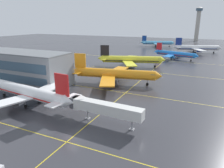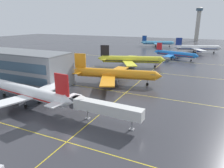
# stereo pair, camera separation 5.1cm
# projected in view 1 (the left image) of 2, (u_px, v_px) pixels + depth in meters

# --- Properties ---
(ground_plane) EXTENTS (600.00, 600.00, 0.00)m
(ground_plane) POSITION_uv_depth(u_px,v_px,m) (72.00, 137.00, 46.05)
(ground_plane) COLOR #333338
(airliner_front_gate) EXTENTS (37.88, 32.46, 11.77)m
(airliner_front_gate) POSITION_uv_depth(u_px,v_px,m) (29.00, 92.00, 63.13)
(airliner_front_gate) COLOR white
(airliner_front_gate) RESTS_ON ground
(airliner_second_row) EXTENTS (38.44, 32.65, 12.02)m
(airliner_second_row) POSITION_uv_depth(u_px,v_px,m) (114.00, 74.00, 85.10)
(airliner_second_row) COLOR orange
(airliner_second_row) RESTS_ON ground
(airliner_third_row) EXTENTS (37.75, 32.29, 12.05)m
(airliner_third_row) POSITION_uv_depth(u_px,v_px,m) (131.00, 60.00, 116.69)
(airliner_third_row) COLOR yellow
(airliner_third_row) RESTS_ON ground
(airliner_far_left_stand) EXTENTS (31.92, 27.27, 10.14)m
(airliner_far_left_stand) POSITION_uv_depth(u_px,v_px,m) (175.00, 54.00, 141.32)
(airliner_far_left_stand) COLOR blue
(airliner_far_left_stand) RESTS_ON ground
(airliner_far_right_stand) EXTENTS (37.86, 32.35, 12.03)m
(airliner_far_right_stand) POSITION_uv_depth(u_px,v_px,m) (197.00, 48.00, 168.57)
(airliner_far_right_stand) COLOR white
(airliner_far_right_stand) RESTS_ON ground
(airliner_distant_taxiway) EXTENTS (34.04, 29.09, 10.83)m
(airliner_distant_taxiway) POSITION_uv_depth(u_px,v_px,m) (157.00, 43.00, 211.47)
(airliner_distant_taxiway) COLOR #5BB7E5
(airliner_distant_taxiway) RESTS_ON ground
(taxiway_markings) EXTENTS (131.80, 154.03, 0.01)m
(taxiway_markings) POSITION_uv_depth(u_px,v_px,m) (140.00, 81.00, 89.86)
(taxiway_markings) COLOR yellow
(taxiway_markings) RESTS_ON ground
(jet_bridge) EXTENTS (20.23, 3.74, 5.58)m
(jet_bridge) POSITION_uv_depth(u_px,v_px,m) (100.00, 107.00, 52.08)
(jet_bridge) COLOR silver
(jet_bridge) RESTS_ON ground
(control_tower) EXTENTS (8.82, 8.82, 42.71)m
(control_tower) POSITION_uv_depth(u_px,v_px,m) (198.00, 22.00, 266.95)
(control_tower) COLOR #ADA89E
(control_tower) RESTS_ON ground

